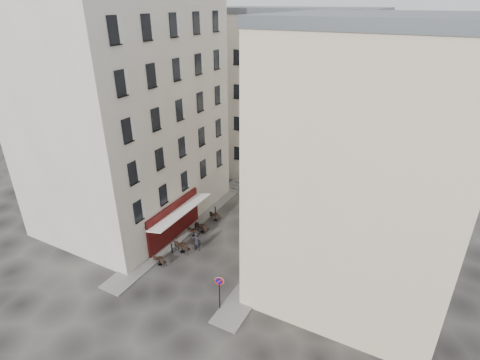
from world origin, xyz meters
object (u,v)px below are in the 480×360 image
Objects in this scene: no_parking_sign at (219,287)px; bistro_table_b at (182,247)px; pedestrian at (197,241)px; bistro_table_a at (160,260)px.

no_parking_sign is 7.52m from bistro_table_b.
bistro_table_a is at bearing 51.32° from pedestrian.
no_parking_sign is at bearing -34.17° from bistro_table_b.
bistro_table_b is at bearing 126.88° from no_parking_sign.
bistro_table_b reaches higher than bistro_table_a.
bistro_table_a is (-6.72, 1.91, -1.56)m from no_parking_sign.
no_parking_sign is at bearing -15.89° from bistro_table_a.
no_parking_sign reaches higher than bistro_table_a.
bistro_table_a is at bearing -105.50° from bistro_table_b.
bistro_table_b is (0.62, 2.23, 0.09)m from bistro_table_a.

